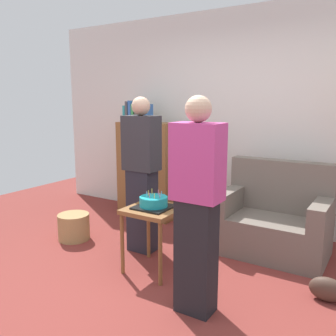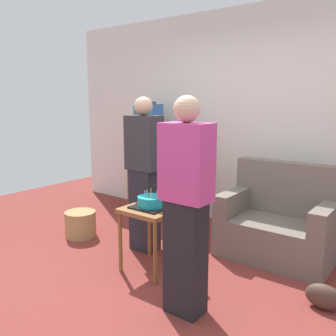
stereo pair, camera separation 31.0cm
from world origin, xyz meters
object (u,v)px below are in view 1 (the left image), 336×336
at_px(birthday_cake, 154,203).
at_px(person_holding_cake, 197,206).
at_px(bookshelf, 147,168).
at_px(wicker_basket, 74,227).
at_px(side_table, 154,218).
at_px(handbag, 327,289).
at_px(couch, 274,221).
at_px(person_blowing_candles, 142,174).

distance_m(birthday_cake, person_holding_cake, 0.77).
distance_m(bookshelf, wicker_basket, 1.30).
relative_size(side_table, birthday_cake, 1.92).
distance_m(wicker_basket, handbag, 2.72).
bearing_deg(bookshelf, couch, -8.89).
distance_m(couch, person_holding_cake, 1.51).
height_order(bookshelf, person_blowing_candles, person_blowing_candles).
bearing_deg(handbag, wicker_basket, -177.04).
relative_size(couch, bookshelf, 0.69).
height_order(side_table, person_blowing_candles, person_blowing_candles).
relative_size(person_blowing_candles, handbag, 5.82).
relative_size(bookshelf, handbag, 5.67).
bearing_deg(couch, wicker_basket, -157.02).
bearing_deg(side_table, bookshelf, 127.31).
xyz_separation_m(side_table, handbag, (1.48, 0.29, -0.42)).
xyz_separation_m(birthday_cake, handbag, (1.48, 0.29, -0.57)).
bearing_deg(person_holding_cake, side_table, -8.15).
height_order(wicker_basket, handbag, wicker_basket).
bearing_deg(bookshelf, person_blowing_candles, -57.46).
relative_size(couch, handbag, 3.93).
relative_size(bookshelf, person_holding_cake, 0.97).
distance_m(couch, bookshelf, 1.89).
distance_m(person_blowing_candles, handbag, 1.99).
xyz_separation_m(couch, person_holding_cake, (-0.19, -1.41, 0.49)).
height_order(bookshelf, handbag, bookshelf).
distance_m(bookshelf, side_table, 1.65).
bearing_deg(handbag, birthday_cake, -168.97).
bearing_deg(birthday_cake, wicker_basket, 173.07).
height_order(couch, person_blowing_candles, person_blowing_candles).
distance_m(side_table, handbag, 1.57).
relative_size(bookshelf, side_table, 2.58).
relative_size(side_table, person_blowing_candles, 0.38).
bearing_deg(birthday_cake, bookshelf, 127.31).
height_order(side_table, birthday_cake, birthday_cake).
xyz_separation_m(couch, birthday_cake, (-0.83, -1.02, 0.33)).
bearing_deg(wicker_basket, side_table, -6.93).
relative_size(birthday_cake, person_holding_cake, 0.20).
xyz_separation_m(couch, side_table, (-0.83, -1.02, 0.18)).
relative_size(bookshelf, wicker_basket, 4.41).
relative_size(person_blowing_candles, person_holding_cake, 1.00).
distance_m(bookshelf, birthday_cake, 1.65).
distance_m(couch, wicker_basket, 2.25).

